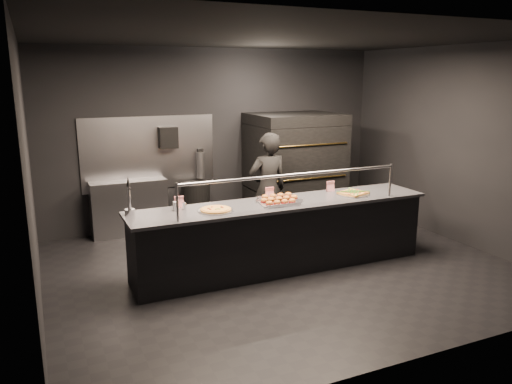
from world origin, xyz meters
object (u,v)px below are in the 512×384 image
(trash_bin, at_px, (196,206))
(towel_dispenser, at_px, (168,138))
(service_counter, at_px, (282,235))
(round_pizza, at_px, (216,210))
(prep_shelf, at_px, (129,208))
(pizza_oven, at_px, (294,168))
(worker, at_px, (268,189))
(slider_tray_a, at_px, (278,202))
(slider_tray_b, at_px, (280,198))
(beer_tap, at_px, (129,204))
(fire_extinguisher, at_px, (201,164))
(square_pizza, at_px, (353,193))

(trash_bin, bearing_deg, towel_dispenser, 148.67)
(service_counter, relative_size, trash_bin, 5.14)
(round_pizza, bearing_deg, prep_shelf, 105.16)
(pizza_oven, xyz_separation_m, worker, (-0.93, -0.89, -0.11))
(pizza_oven, distance_m, slider_tray_a, 2.35)
(pizza_oven, xyz_separation_m, round_pizza, (-2.16, -1.96, -0.03))
(towel_dispenser, bearing_deg, prep_shelf, -174.29)
(round_pizza, xyz_separation_m, slider_tray_a, (0.86, -0.00, 0.01))
(pizza_oven, distance_m, slider_tray_b, 2.17)
(round_pizza, height_order, worker, worker)
(trash_bin, bearing_deg, slider_tray_a, -79.20)
(prep_shelf, bearing_deg, pizza_oven, -8.54)
(towel_dispenser, xyz_separation_m, slider_tray_a, (0.80, -2.45, -0.60))
(beer_tap, relative_size, slider_tray_a, 0.89)
(round_pizza, xyz_separation_m, trash_bin, (0.43, 2.22, -0.54))
(prep_shelf, xyz_separation_m, slider_tray_a, (1.50, -2.38, 0.50))
(fire_extinguisher, bearing_deg, slider_tray_a, -84.21)
(towel_dispenser, height_order, round_pizza, towel_dispenser)
(square_pizza, distance_m, trash_bin, 2.77)
(towel_dispenser, distance_m, round_pizza, 2.53)
(fire_extinguisher, relative_size, worker, 0.29)
(slider_tray_a, bearing_deg, fire_extinguisher, 95.79)
(towel_dispenser, xyz_separation_m, beer_tap, (-1.05, -2.19, -0.50))
(worker, bearing_deg, fire_extinguisher, -68.09)
(prep_shelf, distance_m, slider_tray_b, 2.79)
(service_counter, relative_size, prep_shelf, 3.42)
(prep_shelf, height_order, beer_tap, beer_tap)
(pizza_oven, relative_size, slider_tray_a, 3.64)
(pizza_oven, relative_size, towel_dispenser, 5.46)
(towel_dispenser, relative_size, trash_bin, 0.44)
(prep_shelf, distance_m, round_pizza, 2.51)
(prep_shelf, bearing_deg, slider_tray_b, -54.34)
(service_counter, relative_size, slider_tray_a, 7.81)
(service_counter, relative_size, square_pizza, 9.18)
(pizza_oven, xyz_separation_m, towel_dispenser, (-2.10, 0.49, 0.58))
(beer_tap, height_order, trash_bin, beer_tap)
(trash_bin, bearing_deg, round_pizza, -100.99)
(towel_dispenser, xyz_separation_m, trash_bin, (0.38, -0.23, -1.15))
(slider_tray_b, bearing_deg, round_pizza, -171.09)
(fire_extinguisher, xyz_separation_m, slider_tray_a, (0.25, -2.46, -0.11))
(towel_dispenser, xyz_separation_m, round_pizza, (-0.06, -2.45, -0.61))
(trash_bin, bearing_deg, square_pizza, -53.43)
(square_pizza, bearing_deg, beer_tap, 175.86)
(prep_shelf, distance_m, worker, 2.31)
(fire_extinguisher, bearing_deg, worker, -66.07)
(prep_shelf, relative_size, fire_extinguisher, 2.38)
(pizza_oven, xyz_separation_m, square_pizza, (-0.11, -1.92, -0.03))
(prep_shelf, distance_m, slider_tray_a, 2.86)
(prep_shelf, bearing_deg, square_pizza, -40.99)
(beer_tap, xyz_separation_m, slider_tray_a, (1.85, -0.26, -0.11))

